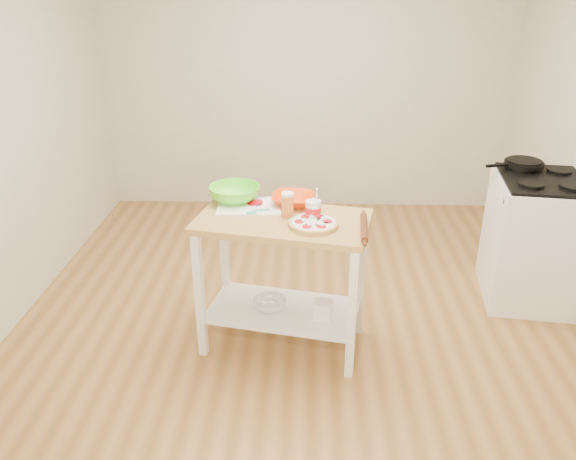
# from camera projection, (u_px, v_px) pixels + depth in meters

# --- Properties ---
(room_shell) EXTENTS (4.04, 4.54, 2.74)m
(room_shell) POSITION_uv_depth(u_px,v_px,m) (304.00, 135.00, 3.40)
(room_shell) COLOR olive
(room_shell) RESTS_ON ground
(prep_island) EXTENTS (1.12, 0.75, 0.90)m
(prep_island) POSITION_uv_depth(u_px,v_px,m) (283.00, 257.00, 3.48)
(prep_island) COLOR tan
(prep_island) RESTS_ON ground
(gas_stove) EXTENTS (0.70, 0.79, 1.11)m
(gas_stove) POSITION_uv_depth(u_px,v_px,m) (534.00, 239.00, 4.10)
(gas_stove) COLOR white
(gas_stove) RESTS_ON ground
(skillet) EXTENTS (0.44, 0.28, 0.03)m
(skillet) POSITION_uv_depth(u_px,v_px,m) (523.00, 164.00, 4.10)
(skillet) COLOR black
(skillet) RESTS_ON gas_stove
(pizza) EXTENTS (0.29, 0.29, 0.05)m
(pizza) POSITION_uv_depth(u_px,v_px,m) (313.00, 223.00, 3.27)
(pizza) COLOR tan
(pizza) RESTS_ON prep_island
(cutting_board) EXTENTS (0.41, 0.32, 0.04)m
(cutting_board) POSITION_uv_depth(u_px,v_px,m) (249.00, 206.00, 3.54)
(cutting_board) COLOR white
(cutting_board) RESTS_ON prep_island
(spatula) EXTENTS (0.15, 0.08, 0.01)m
(spatula) POSITION_uv_depth(u_px,v_px,m) (257.00, 211.00, 3.43)
(spatula) COLOR #2FB79D
(spatula) RESTS_ON cutting_board
(knife) EXTENTS (0.27, 0.07, 0.01)m
(knife) POSITION_uv_depth(u_px,v_px,m) (240.00, 198.00, 3.63)
(knife) COLOR silver
(knife) RESTS_ON cutting_board
(orange_bowl) EXTENTS (0.31, 0.31, 0.07)m
(orange_bowl) POSITION_uv_depth(u_px,v_px,m) (293.00, 200.00, 3.56)
(orange_bowl) COLOR #ED3F0B
(orange_bowl) RESTS_ON prep_island
(green_bowl) EXTENTS (0.40, 0.40, 0.10)m
(green_bowl) POSITION_uv_depth(u_px,v_px,m) (235.00, 194.00, 3.61)
(green_bowl) COLOR #5FEA2D
(green_bowl) RESTS_ON prep_island
(beer_pint) EXTENTS (0.08, 0.08, 0.15)m
(beer_pint) POSITION_uv_depth(u_px,v_px,m) (288.00, 205.00, 3.37)
(beer_pint) COLOR orange
(beer_pint) RESTS_ON prep_island
(yogurt_tub) EXTENTS (0.09, 0.09, 0.20)m
(yogurt_tub) POSITION_uv_depth(u_px,v_px,m) (313.00, 210.00, 3.35)
(yogurt_tub) COLOR white
(yogurt_tub) RESTS_ON prep_island
(rolling_pin) EXTENTS (0.06, 0.35, 0.04)m
(rolling_pin) POSITION_uv_depth(u_px,v_px,m) (364.00, 228.00, 3.20)
(rolling_pin) COLOR #592A14
(rolling_pin) RESTS_ON prep_island
(shelf_glass_bowl) EXTENTS (0.30, 0.30, 0.07)m
(shelf_glass_bowl) POSITION_uv_depth(u_px,v_px,m) (270.00, 304.00, 3.63)
(shelf_glass_bowl) COLOR silver
(shelf_glass_bowl) RESTS_ON prep_island
(shelf_bin) EXTENTS (0.13, 0.13, 0.11)m
(shelf_bin) POSITION_uv_depth(u_px,v_px,m) (323.00, 310.00, 3.53)
(shelf_bin) COLOR white
(shelf_bin) RESTS_ON prep_island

